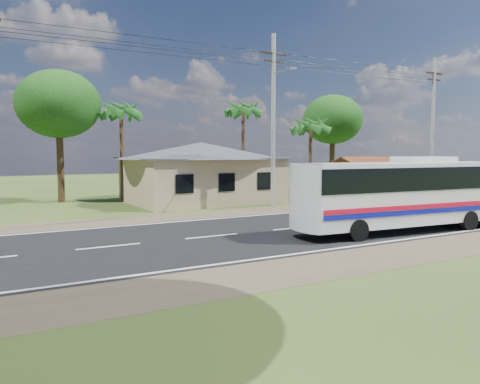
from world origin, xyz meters
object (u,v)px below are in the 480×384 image
object	(u,v)px
motorcycle	(311,203)
person	(364,191)
waiting_shed	(366,164)
coach_bus	(408,189)

from	to	relation	value
motorcycle	person	xyz separation A→B (m)	(6.06, 1.64, 0.42)
waiting_shed	coach_bus	world-z (taller)	coach_bus
coach_bus	person	xyz separation A→B (m)	(6.70, 9.67, -1.08)
waiting_shed	person	world-z (taller)	waiting_shed
motorcycle	coach_bus	bearing A→B (deg)	-162.18
waiting_shed	person	bearing A→B (deg)	-136.70
waiting_shed	motorcycle	distance (m)	9.30
motorcycle	person	world-z (taller)	person
motorcycle	person	size ratio (longest dim) A/B	1.04
motorcycle	person	bearing A→B (deg)	-52.49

